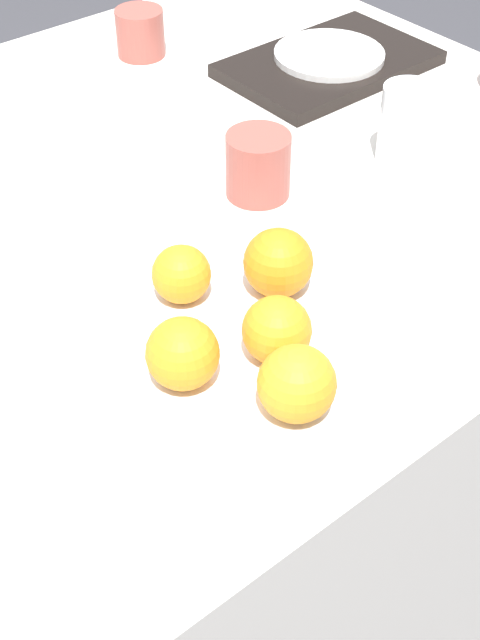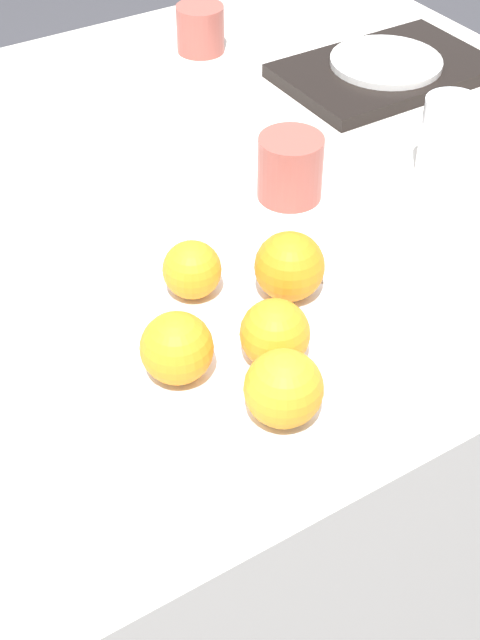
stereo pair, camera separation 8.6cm
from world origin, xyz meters
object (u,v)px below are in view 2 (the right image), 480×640
(side_plate, at_px, (386,62))
(cup_1, at_px, (200,29))
(fruit_platter, at_px, (240,350))
(orange_4, at_px, (192,270))
(water_glass, at_px, (448,138))
(serving_tray, at_px, (385,71))
(orange_3, at_px, (284,389))
(cup_2, at_px, (290,168))
(orange_2, at_px, (289,266))
(orange_1, at_px, (177,348))
(orange_0, at_px, (275,334))

(side_plate, distance_m, cup_1, 0.30)
(fruit_platter, distance_m, orange_4, 0.10)
(water_glass, relative_size, serving_tray, 0.34)
(orange_3, xyz_separation_m, cup_2, (0.22, 0.31, -0.01))
(fruit_platter, relative_size, cup_2, 3.61)
(water_glass, bearing_deg, orange_3, -149.16)
(orange_2, bearing_deg, orange_1, -164.35)
(water_glass, bearing_deg, orange_1, -162.21)
(fruit_platter, bearing_deg, cup_2, 46.08)
(fruit_platter, bearing_deg, serving_tray, 38.29)
(water_glass, height_order, cup_1, water_glass)
(fruit_platter, height_order, side_plate, side_plate)
(orange_1, distance_m, cup_1, 0.74)
(orange_2, distance_m, serving_tray, 0.55)
(orange_0, relative_size, serving_tray, 0.22)
(fruit_platter, relative_size, orange_2, 3.97)
(orange_2, relative_size, serving_tray, 0.24)
(serving_tray, distance_m, cup_2, 0.36)
(orange_0, height_order, side_plate, orange_0)
(orange_4, xyz_separation_m, side_plate, (0.51, 0.30, -0.02))
(orange_3, bearing_deg, water_glass, 30.84)
(orange_3, bearing_deg, orange_0, 62.32)
(cup_2, bearing_deg, serving_tray, 31.84)
(fruit_platter, distance_m, side_plate, 0.65)
(orange_2, height_order, serving_tray, orange_2)
(orange_2, bearing_deg, cup_1, 68.44)
(orange_3, bearing_deg, serving_tray, 43.66)
(fruit_platter, distance_m, cup_1, 0.70)
(cup_1, bearing_deg, orange_3, -114.70)
(orange_3, relative_size, orange_4, 1.16)
(orange_1, xyz_separation_m, serving_tray, (0.58, 0.40, -0.04))
(orange_3, xyz_separation_m, orange_4, (0.02, 0.20, -0.01))
(orange_0, relative_size, orange_4, 1.10)
(orange_2, relative_size, orange_4, 1.19)
(orange_1, xyz_separation_m, cup_2, (0.28, 0.21, -0.01))
(orange_3, distance_m, water_glass, 0.48)
(orange_3, relative_size, side_plate, 0.43)
(cup_2, bearing_deg, orange_3, -125.32)
(serving_tray, bearing_deg, orange_1, -145.17)
(orange_3, height_order, side_plate, orange_3)
(fruit_platter, bearing_deg, side_plate, 38.29)
(side_plate, xyz_separation_m, cup_1, (-0.19, 0.23, 0.01))
(orange_1, distance_m, orange_3, 0.11)
(serving_tray, xyz_separation_m, cup_2, (-0.30, -0.19, 0.03))
(orange_0, xyz_separation_m, serving_tray, (0.49, 0.43, -0.04))
(side_plate, bearing_deg, water_glass, -113.26)
(orange_4, height_order, cup_2, cup_2)
(cup_1, bearing_deg, orange_4, -120.82)
(orange_3, distance_m, cup_1, 0.80)
(side_plate, bearing_deg, fruit_platter, -141.71)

